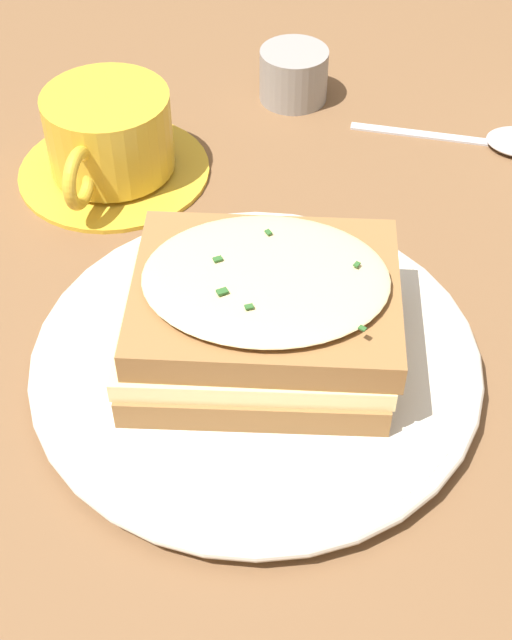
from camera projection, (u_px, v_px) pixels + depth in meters
name	position (u px, v px, depth m)	size (l,w,h in m)	color
ground_plane	(283.00, 386.00, 0.51)	(2.40, 2.40, 0.00)	brown
dinner_plate	(256.00, 360.00, 0.52)	(0.26, 0.26, 0.02)	silver
sandwich	(260.00, 314.00, 0.49)	(0.13, 0.16, 0.06)	olive
teacup_with_saucer	(109.00, 140.00, 0.63)	(0.15, 0.14, 0.06)	gold
spoon	(510.00, 141.00, 0.68)	(0.06, 0.16, 0.01)	silver
condiment_pot	(294.00, 75.00, 0.71)	(0.05, 0.05, 0.04)	gray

